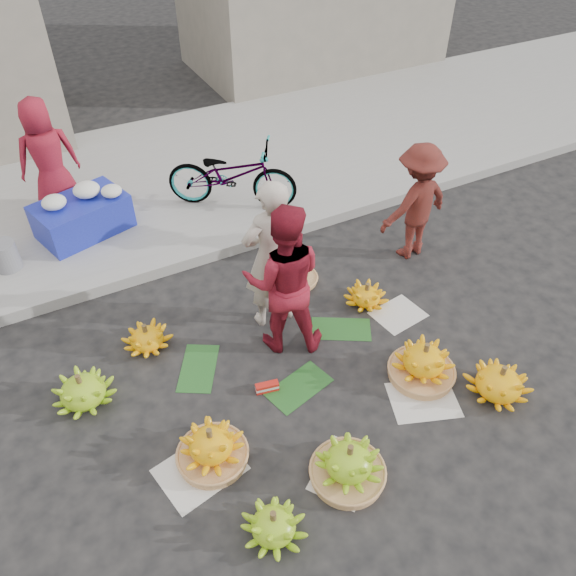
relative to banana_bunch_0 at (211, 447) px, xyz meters
name	(u,v)px	position (x,y,z in m)	size (l,w,h in m)	color
ground	(298,370)	(1.16, 0.55, -0.18)	(80.00, 80.00, 0.00)	black
curb	(217,249)	(1.16, 2.75, -0.11)	(40.00, 0.25, 0.15)	gray
sidewalk	(165,177)	(1.16, 4.85, -0.12)	(40.00, 4.00, 0.12)	gray
newspaper_scatter	(339,428)	(1.16, -0.25, -0.18)	(3.20, 1.80, 0.00)	silver
banana_leaves	(281,360)	(1.06, 0.75, -0.18)	(2.00, 1.00, 0.00)	#1B511B
banana_bunch_0	(211,447)	(0.00, 0.00, 0.00)	(0.62, 0.62, 0.43)	#B37C4B
banana_bunch_1	(273,525)	(0.18, -0.85, -0.05)	(0.54, 0.54, 0.32)	#75B319
banana_bunch_2	(349,464)	(0.96, -0.69, 0.01)	(0.64, 0.64, 0.44)	#B37C4B
banana_bunch_3	(499,382)	(2.74, -0.61, -0.01)	(0.68, 0.68, 0.38)	#FFB60C
banana_bunch_4	(423,362)	(2.23, -0.08, 0.01)	(0.66, 0.66, 0.45)	#B37C4B
banana_bunch_5	(366,295)	(2.33, 1.08, -0.06)	(0.53, 0.53, 0.30)	#FFB60C
banana_bunch_6	(82,390)	(-0.86, 1.17, -0.02)	(0.75, 0.75, 0.37)	#75B319
banana_bunch_7	(147,338)	(-0.10, 1.59, -0.05)	(0.57, 0.57, 0.31)	#FFB60C
basket_spare	(297,279)	(1.82, 1.81, -0.15)	(0.49, 0.49, 0.06)	#B37C4B
incense_stack	(267,387)	(0.76, 0.46, -0.13)	(0.23, 0.07, 0.09)	red
vendor_cream	(271,256)	(1.27, 1.37, 0.69)	(0.64, 0.42, 1.75)	beige
vendor_red	(284,280)	(1.22, 1.00, 0.66)	(0.82, 0.64, 1.69)	maroon
man_striped	(416,202)	(3.36, 1.65, 0.57)	(0.97, 0.56, 1.50)	maroon
flower_table	(82,214)	(-0.23, 3.86, 0.20)	(1.27, 0.99, 0.65)	#18219E
grey_bucket	(5,256)	(-1.23, 3.53, 0.11)	(0.31, 0.31, 0.36)	slate
flower_vendor	(48,157)	(-0.40, 4.56, 0.72)	(0.77, 0.50, 1.57)	maroon
bicycle	(232,175)	(1.75, 3.56, 0.40)	(1.78, 0.62, 0.94)	gray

